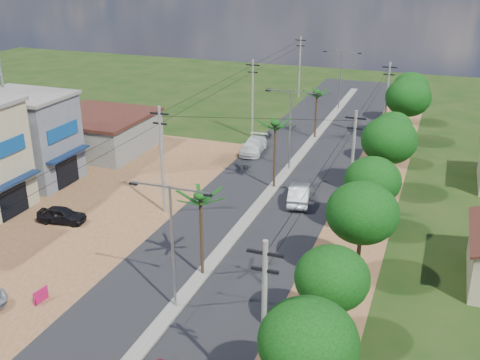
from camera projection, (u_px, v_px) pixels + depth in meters
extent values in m
plane|color=black|center=(176.00, 308.00, 33.88)|extent=(160.00, 160.00, 0.00)
cube|color=black|center=(256.00, 210.00, 46.92)|extent=(12.00, 110.00, 0.04)
cube|color=#605E56|center=(267.00, 196.00, 49.50)|extent=(1.00, 90.00, 0.18)
cube|color=brown|center=(54.00, 217.00, 45.69)|extent=(18.00, 46.00, 0.04)
cube|color=brown|center=(358.00, 226.00, 44.16)|extent=(5.00, 90.00, 0.03)
cube|color=#0F1F3F|center=(14.00, 182.00, 44.52)|extent=(0.80, 5.40, 0.15)
cube|color=black|center=(14.00, 202.00, 45.30)|extent=(0.10, 3.00, 2.40)
cube|color=navy|center=(6.00, 148.00, 43.59)|extent=(0.12, 4.20, 1.20)
cube|color=#54555C|center=(27.00, 140.00, 51.69)|extent=(8.00, 6.00, 8.00)
cube|color=#605E56|center=(21.00, 95.00, 50.14)|extent=(8.40, 6.40, 0.30)
cube|color=#0F1F3F|center=(69.00, 154.00, 50.60)|extent=(0.80, 5.40, 0.15)
cube|color=black|center=(68.00, 172.00, 51.39)|extent=(0.10, 3.00, 2.40)
cube|color=navy|center=(63.00, 132.00, 49.92)|extent=(0.12, 4.20, 1.20)
cube|color=#605E56|center=(100.00, 134.00, 60.88)|extent=(10.00, 10.00, 3.60)
cube|color=black|center=(99.00, 116.00, 60.14)|extent=(10.40, 10.40, 0.30)
ellipsoid|color=black|center=(308.00, 342.00, 23.91)|extent=(4.40, 4.40, 3.74)
cylinder|color=black|center=(330.00, 313.00, 30.15)|extent=(0.28, 0.28, 3.85)
ellipsoid|color=black|center=(332.00, 278.00, 29.33)|extent=(4.00, 4.00, 3.40)
cylinder|color=black|center=(359.00, 249.00, 35.98)|extent=(0.28, 0.28, 4.55)
ellipsoid|color=black|center=(362.00, 213.00, 35.01)|extent=(4.60, 4.60, 3.91)
cylinder|color=black|center=(370.00, 209.00, 42.25)|extent=(0.28, 0.28, 4.06)
ellipsoid|color=black|center=(373.00, 181.00, 41.39)|extent=(4.20, 4.20, 3.57)
cylinder|color=black|center=(386.00, 170.00, 49.01)|extent=(0.28, 0.28, 4.76)
ellipsoid|color=black|center=(389.00, 140.00, 48.00)|extent=(4.80, 4.80, 4.08)
cylinder|color=black|center=(391.00, 148.00, 56.31)|extent=(0.28, 0.28, 3.64)
ellipsoid|color=black|center=(393.00, 128.00, 55.53)|extent=(3.80, 3.80, 3.23)
cylinder|color=black|center=(405.00, 122.00, 62.83)|extent=(0.28, 0.28, 4.90)
ellipsoid|color=black|center=(408.00, 97.00, 61.79)|extent=(5.00, 5.00, 4.25)
cylinder|color=black|center=(409.00, 107.00, 69.99)|extent=(0.28, 0.28, 4.34)
ellipsoid|color=black|center=(411.00, 87.00, 69.06)|extent=(4.40, 4.40, 3.74)
cylinder|color=black|center=(202.00, 236.00, 36.28)|extent=(0.22, 0.22, 5.80)
cylinder|color=black|center=(275.00, 156.00, 50.11)|extent=(0.22, 0.22, 6.20)
cylinder|color=black|center=(316.00, 116.00, 64.16)|extent=(0.22, 0.22, 5.50)
cylinder|color=gray|center=(173.00, 250.00, 32.39)|extent=(0.16, 0.16, 8.00)
cube|color=gray|center=(189.00, 191.00, 30.55)|extent=(2.40, 0.08, 0.08)
cube|color=gray|center=(150.00, 185.00, 31.33)|extent=(2.40, 0.08, 0.08)
cube|color=black|center=(208.00, 195.00, 30.23)|extent=(0.50, 0.18, 0.12)
cube|color=black|center=(133.00, 184.00, 31.72)|extent=(0.50, 0.18, 0.12)
cylinder|color=gray|center=(290.00, 131.00, 54.13)|extent=(0.16, 0.16, 8.00)
cube|color=gray|center=(304.00, 93.00, 52.28)|extent=(2.40, 0.08, 0.08)
cube|color=gray|center=(279.00, 91.00, 53.06)|extent=(2.40, 0.08, 0.08)
cube|color=black|center=(315.00, 95.00, 51.96)|extent=(0.50, 0.18, 0.12)
cube|color=black|center=(268.00, 91.00, 53.45)|extent=(0.50, 0.18, 0.12)
cylinder|color=gray|center=(340.00, 81.00, 75.86)|extent=(0.16, 0.16, 8.00)
cube|color=gray|center=(351.00, 52.00, 74.02)|extent=(2.40, 0.08, 0.08)
cube|color=gray|center=(333.00, 51.00, 74.79)|extent=(2.40, 0.08, 0.08)
cube|color=black|center=(359.00, 53.00, 73.70)|extent=(0.50, 0.18, 0.12)
cube|color=black|center=(325.00, 51.00, 75.19)|extent=(0.50, 0.18, 0.12)
cylinder|color=#605E56|center=(162.00, 161.00, 44.91)|extent=(0.24, 0.24, 9.00)
cube|color=black|center=(159.00, 114.00, 43.45)|extent=(1.60, 0.12, 0.12)
cube|color=black|center=(160.00, 124.00, 43.75)|extent=(1.20, 0.12, 0.12)
cylinder|color=#605E56|center=(252.00, 99.00, 64.03)|extent=(0.24, 0.24, 9.00)
cube|color=black|center=(253.00, 65.00, 62.58)|extent=(1.60, 0.12, 0.12)
cube|color=black|center=(253.00, 72.00, 62.88)|extent=(1.20, 0.12, 0.12)
cylinder|color=#605E56|center=(300.00, 67.00, 82.29)|extent=(0.24, 0.24, 9.00)
cube|color=black|center=(301.00, 40.00, 80.83)|extent=(1.60, 0.12, 0.12)
cube|color=black|center=(300.00, 46.00, 81.13)|extent=(1.20, 0.12, 0.12)
cylinder|color=#605E56|center=(264.00, 332.00, 24.56)|extent=(0.24, 0.24, 9.00)
cube|color=black|center=(265.00, 253.00, 23.10)|extent=(1.60, 0.12, 0.12)
cube|color=black|center=(265.00, 270.00, 23.40)|extent=(1.20, 0.12, 0.12)
cylinder|color=#605E56|center=(352.00, 167.00, 43.68)|extent=(0.24, 0.24, 9.00)
cube|color=black|center=(356.00, 118.00, 42.23)|extent=(1.60, 0.12, 0.12)
cube|color=black|center=(355.00, 128.00, 42.53)|extent=(1.20, 0.12, 0.12)
cylinder|color=#605E56|center=(386.00, 102.00, 62.81)|extent=(0.24, 0.24, 9.00)
cube|color=black|center=(390.00, 67.00, 61.36)|extent=(1.60, 0.12, 0.12)
cube|color=black|center=(389.00, 75.00, 61.65)|extent=(1.20, 0.12, 0.12)
imported|color=#9FA2A7|center=(299.00, 194.00, 48.01)|extent=(2.56, 5.10, 1.60)
imported|color=beige|center=(254.00, 146.00, 60.22)|extent=(2.61, 5.44, 1.53)
imported|color=black|center=(62.00, 215.00, 44.45)|extent=(4.05, 2.18, 1.31)
imported|color=black|center=(242.00, 168.00, 54.88)|extent=(1.13, 1.74, 0.86)
imported|color=black|center=(267.00, 136.00, 64.51)|extent=(0.99, 1.71, 0.99)
cube|color=#9F0E44|center=(41.00, 296.00, 34.29)|extent=(0.22, 1.11, 0.92)
cylinder|color=black|center=(36.00, 303.00, 33.94)|extent=(0.04, 0.04, 0.46)
cylinder|color=black|center=(47.00, 295.00, 34.82)|extent=(0.04, 0.04, 0.46)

